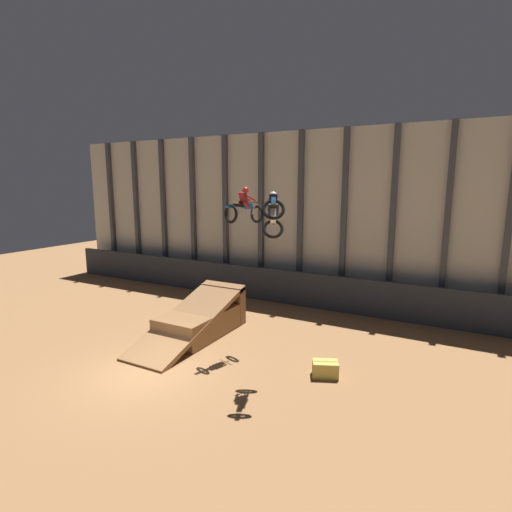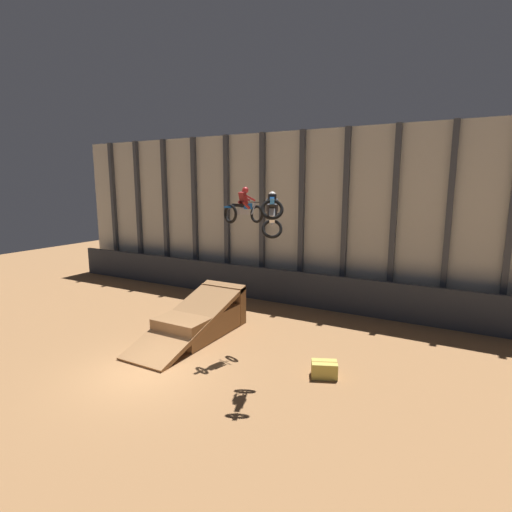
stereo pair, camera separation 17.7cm
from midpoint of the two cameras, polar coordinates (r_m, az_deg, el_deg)
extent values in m
plane|color=#996B42|center=(15.55, -15.88, -15.82)|extent=(60.00, 60.00, 0.00)
cube|color=beige|center=(23.70, 3.46, 5.66)|extent=(32.00, 0.12, 9.69)
cube|color=#3D424C|center=(32.03, -20.07, 6.26)|extent=(0.28, 0.28, 9.69)
cube|color=#3D424C|center=(30.18, -16.85, 6.23)|extent=(0.28, 0.28, 9.69)
cube|color=#3D424C|center=(28.44, -13.22, 6.18)|extent=(0.28, 0.28, 9.69)
cube|color=#3D424C|center=(26.83, -9.15, 6.09)|extent=(0.28, 0.28, 9.69)
cube|color=#3D424C|center=(25.37, -4.58, 5.95)|extent=(0.28, 0.28, 9.69)
cube|color=#3D424C|center=(24.09, 0.51, 5.75)|extent=(0.28, 0.28, 9.69)
cube|color=#3D424C|center=(23.01, 6.12, 5.49)|extent=(0.28, 0.28, 9.69)
cube|color=#3D424C|center=(22.18, 12.20, 5.14)|extent=(0.28, 0.28, 9.69)
cube|color=#3D424C|center=(21.61, 18.67, 4.70)|extent=(0.28, 0.28, 9.69)
cube|color=#3D424C|center=(21.33, 25.40, 4.18)|extent=(0.28, 0.28, 9.69)
cube|color=#3D424C|center=(21.34, 32.20, 3.60)|extent=(0.28, 0.28, 9.69)
cube|color=#2D333D|center=(23.16, 1.96, -4.17)|extent=(31.36, 0.20, 1.93)
cube|color=olive|center=(18.64, -8.13, -9.23)|extent=(2.23, 4.23, 1.10)
cube|color=olive|center=(19.97, -4.95, -6.73)|extent=(2.28, 0.50, 1.83)
cube|color=#996B42|center=(17.84, -9.91, -8.94)|extent=(2.28, 6.10, 2.02)
torus|color=black|center=(16.43, -0.17, 6.00)|extent=(0.74, 0.36, 0.74)
torus|color=black|center=(15.49, -3.93, 6.01)|extent=(0.74, 0.36, 0.74)
cube|color=#B7B7BC|center=(15.91, -2.11, 6.44)|extent=(0.33, 0.56, 0.31)
cube|color=blue|center=(16.02, -1.63, 7.15)|extent=(0.33, 0.49, 0.26)
cube|color=black|center=(15.76, -2.71, 7.25)|extent=(0.32, 0.59, 0.15)
cube|color=blue|center=(15.42, -4.18, 6.98)|extent=(0.24, 0.39, 0.08)
cylinder|color=#B7B7BC|center=(16.30, -0.60, 6.85)|extent=(0.14, 0.29, 0.52)
cylinder|color=black|center=(16.27, -0.67, 7.70)|extent=(0.65, 0.20, 0.04)
cube|color=maroon|center=(15.89, -2.13, 8.25)|extent=(0.36, 0.37, 0.53)
sphere|color=red|center=(15.96, -1.82, 9.38)|extent=(0.33, 0.34, 0.27)
cylinder|color=maroon|center=(16.02, -2.29, 7.32)|extent=(0.23, 0.41, 0.35)
cylinder|color=maroon|center=(15.84, -1.71, 7.29)|extent=(0.23, 0.41, 0.35)
cylinder|color=maroon|center=(16.17, -1.87, 8.31)|extent=(0.23, 0.51, 0.28)
cylinder|color=maroon|center=(15.93, -1.09, 8.28)|extent=(0.23, 0.51, 0.28)
torus|color=black|center=(13.91, 2.08, 3.89)|extent=(0.87, 0.76, 0.68)
torus|color=black|center=(12.66, 2.11, 6.66)|extent=(0.87, 0.76, 0.68)
cube|color=#B7B7BC|center=(13.29, 2.10, 5.77)|extent=(0.42, 0.61, 0.51)
cube|color=blue|center=(13.54, 2.10, 6.18)|extent=(0.40, 0.54, 0.44)
cube|color=black|center=(13.19, 2.11, 7.08)|extent=(0.38, 0.55, 0.40)
cube|color=blue|center=(12.70, 2.12, 7.91)|extent=(0.28, 0.36, 0.24)
cylinder|color=#B7B7BC|center=(13.85, 2.09, 5.11)|extent=(0.26, 0.45, 0.37)
cylinder|color=black|center=(13.93, 2.09, 6.06)|extent=(0.37, 0.58, 0.04)
cube|color=black|center=(13.51, 2.11, 7.71)|extent=(0.38, 0.39, 0.53)
sphere|color=silver|center=(13.75, 2.11, 8.66)|extent=(0.39, 0.44, 0.36)
cylinder|color=black|center=(13.43, 1.59, 6.62)|extent=(0.22, 0.28, 0.43)
cylinder|color=black|center=(13.43, 2.62, 6.61)|extent=(0.22, 0.28, 0.43)
cylinder|color=black|center=(13.72, 1.43, 7.29)|extent=(0.24, 0.38, 0.46)
cylinder|color=black|center=(13.73, 2.78, 7.28)|extent=(0.24, 0.38, 0.46)
cube|color=#CCB751|center=(14.86, 9.52, -15.63)|extent=(1.06, 0.91, 0.56)
cube|color=#996623|center=(14.86, 9.52, -15.63)|extent=(0.85, 0.40, 0.57)
camera|label=1|loc=(0.09, -90.29, -0.05)|focal=28.00mm
camera|label=2|loc=(0.09, 89.71, 0.05)|focal=28.00mm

